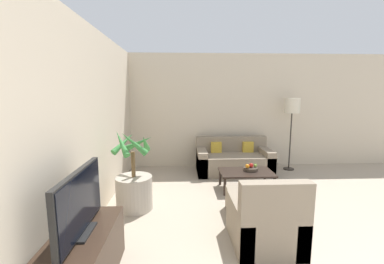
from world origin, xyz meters
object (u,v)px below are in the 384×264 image
(orange_fruit, at_px, (247,166))
(sofa_loveseat, at_px, (233,161))
(television, at_px, (80,203))
(floor_lamp, at_px, (292,109))
(apple_red, at_px, (251,165))
(apple_green, at_px, (255,165))
(fruit_bowl, at_px, (251,169))
(potted_palm, at_px, (134,187))
(ottoman, at_px, (247,202))
(tv_console, at_px, (83,260))
(coffee_table, at_px, (246,174))
(armchair, at_px, (265,223))

(orange_fruit, bearing_deg, sofa_loveseat, 92.50)
(television, bearing_deg, floor_lamp, 45.48)
(apple_red, height_order, apple_green, apple_red)
(fruit_bowl, bearing_deg, potted_palm, -159.30)
(potted_palm, height_order, ottoman, potted_palm)
(floor_lamp, bearing_deg, sofa_loveseat, -173.72)
(sofa_loveseat, relative_size, apple_red, 20.35)
(potted_palm, relative_size, apple_green, 19.78)
(tv_console, distance_m, orange_fruit, 3.18)
(sofa_loveseat, xyz_separation_m, fruit_bowl, (0.12, -0.99, 0.10))
(orange_fruit, xyz_separation_m, ottoman, (-0.25, -0.98, -0.26))
(fruit_bowl, relative_size, apple_green, 4.13)
(fruit_bowl, xyz_separation_m, ottoman, (-0.33, -1.02, -0.20))
(floor_lamp, bearing_deg, apple_red, -137.14)
(coffee_table, distance_m, fruit_bowl, 0.13)
(sofa_loveseat, xyz_separation_m, armchair, (-0.21, -2.81, 0.01))
(potted_palm, xyz_separation_m, ottoman, (1.71, -0.25, -0.18))
(tv_console, relative_size, orange_fruit, 14.64)
(television, bearing_deg, tv_console, 180.00)
(sofa_loveseat, bearing_deg, coffee_table, -88.83)
(potted_palm, bearing_deg, apple_green, 20.35)
(floor_lamp, relative_size, apple_red, 20.59)
(orange_fruit, relative_size, ottoman, 0.13)
(sofa_loveseat, distance_m, fruit_bowl, 1.00)
(tv_console, distance_m, ottoman, 2.34)
(floor_lamp, bearing_deg, armchair, -117.81)
(orange_fruit, distance_m, armchair, 1.81)
(orange_fruit, bearing_deg, television, -132.56)
(fruit_bowl, relative_size, ottoman, 0.46)
(coffee_table, distance_m, armchair, 1.78)
(ottoman, bearing_deg, armchair, -90.08)
(floor_lamp, bearing_deg, orange_fruit, -138.07)
(armchair, bearing_deg, television, -163.71)
(television, distance_m, ottoman, 2.42)
(apple_red, height_order, ottoman, apple_red)
(tv_console, bearing_deg, ottoman, 35.59)
(tv_console, height_order, fruit_bowl, tv_console)
(apple_red, bearing_deg, sofa_loveseat, 97.26)
(apple_red, bearing_deg, orange_fruit, -155.75)
(television, bearing_deg, potted_palm, 83.37)
(tv_console, bearing_deg, apple_red, 46.78)
(potted_palm, distance_m, floor_lamp, 3.93)
(apple_red, xyz_separation_m, armchair, (-0.34, -1.82, -0.16))
(fruit_bowl, height_order, orange_fruit, orange_fruit)
(potted_palm, relative_size, sofa_loveseat, 0.77)
(apple_red, relative_size, ottoman, 0.14)
(apple_red, bearing_deg, fruit_bowl, -176.62)
(sofa_loveseat, xyz_separation_m, coffee_table, (0.02, -1.05, 0.03))
(coffee_table, bearing_deg, orange_fruit, 42.68)
(television, height_order, floor_lamp, floor_lamp)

